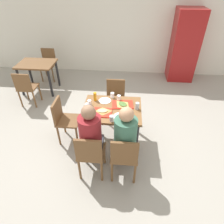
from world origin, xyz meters
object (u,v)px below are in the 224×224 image
(person_in_red, at_px, (91,134))
(plastic_cup_b, at_px, (112,119))
(main_table, at_px, (112,114))
(chair_near_left, at_px, (90,153))
(pizza_slice_a, at_px, (103,111))
(background_chair_far, at_px, (48,62))
(paper_plate_center, at_px, (105,101))
(tray_red_far, at_px, (123,104))
(chair_near_right, at_px, (124,155))
(chair_far_side, at_px, (115,97))
(soda_can, at_px, (137,106))
(background_chair_near, at_px, (26,87))
(drink_fridge, at_px, (184,46))
(tray_red_near, at_px, (101,112))
(background_table, at_px, (37,68))
(plastic_cup_d, at_px, (119,98))
(plastic_cup_a, at_px, (112,95))
(pizza_slice_b, at_px, (123,104))
(condiment_bottle, at_px, (95,97))
(person_in_brown_jacket, at_px, (125,136))
(paper_plate_near_edge, at_px, (120,117))
(chair_left_end, at_px, (64,118))
(plastic_cup_c, at_px, (89,103))

(person_in_red, relative_size, plastic_cup_b, 12.74)
(main_table, bearing_deg, chair_near_left, -107.48)
(person_in_red, xyz_separation_m, pizza_slice_a, (0.10, 0.53, 0.04))
(background_chair_far, bearing_deg, paper_plate_center, -50.05)
(tray_red_far, bearing_deg, background_chair_far, 133.13)
(chair_near_right, xyz_separation_m, paper_plate_center, (-0.40, 1.00, 0.27))
(chair_near_left, xyz_separation_m, chair_far_side, (0.25, 1.57, 0.00))
(soda_can, xyz_separation_m, background_chair_near, (-2.48, 1.02, -0.32))
(tray_red_far, bearing_deg, chair_near_left, -114.90)
(tray_red_far, distance_m, drink_fridge, 3.15)
(tray_red_near, xyz_separation_m, soda_can, (0.59, 0.16, 0.05))
(background_chair_far, bearing_deg, background_table, -90.00)
(tray_red_near, bearing_deg, background_chair_far, 125.53)
(chair_far_side, relative_size, pizza_slice_a, 3.38)
(chair_near_right, bearing_deg, plastic_cup_d, 98.07)
(plastic_cup_b, bearing_deg, chair_near_left, -121.49)
(paper_plate_center, bearing_deg, plastic_cup_a, 44.24)
(plastic_cup_d, bearing_deg, background_chair_near, 160.14)
(pizza_slice_b, relative_size, soda_can, 2.38)
(plastic_cup_a, bearing_deg, condiment_bottle, -157.91)
(pizza_slice_a, height_order, soda_can, soda_can)
(pizza_slice_b, height_order, plastic_cup_d, plastic_cup_d)
(chair_near_left, bearing_deg, tray_red_near, 83.44)
(chair_near_left, height_order, pizza_slice_b, chair_near_left)
(background_table, xyz_separation_m, background_chair_far, (0.00, 0.73, -0.13))
(person_in_brown_jacket, distance_m, paper_plate_near_edge, 0.44)
(pizza_slice_a, distance_m, condiment_bottle, 0.39)
(chair_near_right, height_order, tray_red_far, chair_near_right)
(pizza_slice_b, xyz_separation_m, drink_fridge, (1.57, 2.75, 0.15))
(pizza_slice_a, distance_m, plastic_cup_d, 0.45)
(main_table, relative_size, background_table, 1.10)
(paper_plate_center, relative_size, paper_plate_near_edge, 1.00)
(condiment_bottle, distance_m, background_chair_near, 1.96)
(chair_left_end, relative_size, person_in_brown_jacket, 0.68)
(person_in_brown_jacket, height_order, soda_can, person_in_brown_jacket)
(person_in_red, height_order, person_in_brown_jacket, same)
(chair_near_left, bearing_deg, plastic_cup_d, 71.69)
(paper_plate_center, relative_size, background_chair_near, 0.25)
(chair_far_side, relative_size, plastic_cup_a, 8.64)
(chair_near_left, distance_m, person_in_brown_jacket, 0.57)
(person_in_brown_jacket, bearing_deg, condiment_bottle, 123.31)
(chair_near_left, bearing_deg, paper_plate_near_edge, 54.97)
(person_in_red, bearing_deg, pizza_slice_b, 60.49)
(person_in_red, relative_size, tray_red_far, 3.54)
(main_table, relative_size, paper_plate_near_edge, 4.49)
(main_table, height_order, background_chair_far, background_chair_far)
(chair_far_side, xyz_separation_m, plastic_cup_d, (0.10, -0.52, 0.31))
(paper_plate_center, height_order, soda_can, soda_can)
(paper_plate_center, bearing_deg, plastic_cup_c, -147.00)
(condiment_bottle, bearing_deg, tray_red_far, -11.47)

